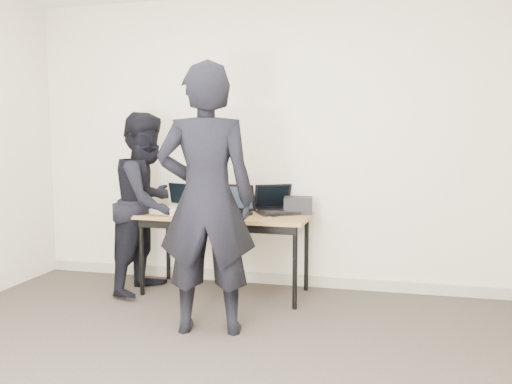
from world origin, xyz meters
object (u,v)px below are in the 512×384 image
(laptop_center, at_px, (232,208))
(laptop_beige, at_px, (172,206))
(equipment_box, at_px, (298,205))
(person_typist, at_px, (206,200))
(person_observer, at_px, (148,203))
(desk, at_px, (225,220))
(laptop_right, at_px, (276,207))
(leather_satchel, at_px, (213,196))

(laptop_center, bearing_deg, laptop_beige, -172.24)
(equipment_box, distance_m, person_typist, 1.19)
(person_typist, height_order, person_observer, person_typist)
(desk, xyz_separation_m, laptop_right, (0.44, 0.16, 0.12))
(person_typist, xyz_separation_m, person_observer, (-0.84, 0.81, -0.14))
(laptop_beige, xyz_separation_m, person_observer, (-0.21, -0.06, 0.03))
(desk, bearing_deg, person_typist, -78.81)
(laptop_right, height_order, person_typist, person_typist)
(desk, height_order, laptop_center, laptop_center)
(laptop_right, bearing_deg, equipment_box, -20.27)
(laptop_center, height_order, person_typist, person_typist)
(laptop_center, height_order, person_observer, person_observer)
(leather_satchel, bearing_deg, desk, -50.05)
(person_typist, bearing_deg, leather_satchel, -86.01)
(laptop_beige, height_order, equipment_box, laptop_beige)
(laptop_right, xyz_separation_m, person_typist, (-0.30, -1.04, 0.18))
(laptop_center, distance_m, person_observer, 0.78)
(laptop_right, relative_size, leather_satchel, 1.27)
(laptop_beige, xyz_separation_m, leather_satchel, (0.31, 0.24, 0.07))
(laptop_beige, height_order, laptop_right, laptop_beige)
(laptop_beige, relative_size, laptop_right, 0.96)
(leather_satchel, bearing_deg, person_typist, -72.45)
(laptop_beige, height_order, person_observer, person_observer)
(laptop_right, height_order, leather_satchel, same)
(laptop_right, distance_m, person_typist, 1.10)
(desk, xyz_separation_m, laptop_beige, (-0.49, -0.01, 0.11))
(laptop_right, height_order, person_observer, person_observer)
(desk, xyz_separation_m, equipment_box, (0.63, 0.19, 0.13))
(laptop_center, relative_size, leather_satchel, 1.07)
(laptop_beige, relative_size, leather_satchel, 1.22)
(desk, distance_m, laptop_center, 0.15)
(laptop_center, relative_size, person_observer, 0.24)
(desk, distance_m, leather_satchel, 0.34)
(leather_satchel, xyz_separation_m, equipment_box, (0.81, -0.04, -0.05))
(laptop_right, relative_size, person_observer, 0.29)
(laptop_center, xyz_separation_m, person_observer, (-0.78, -0.04, 0.03))
(desk, height_order, laptop_right, laptop_right)
(laptop_beige, relative_size, equipment_box, 1.78)
(laptop_right, xyz_separation_m, leather_satchel, (-0.61, 0.07, 0.07))
(laptop_beige, height_order, laptop_center, laptop_beige)
(leather_satchel, height_order, person_typist, person_typist)
(laptop_center, bearing_deg, equipment_box, 32.45)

